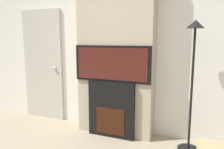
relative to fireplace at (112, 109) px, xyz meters
name	(u,v)px	position (x,y,z in m)	size (l,w,h in m)	color
wall_back	(120,47)	(0.00, 0.34, 0.93)	(6.00, 0.06, 2.70)	silver
chimney_breast	(116,47)	(0.00, 0.15, 0.93)	(1.18, 0.31, 2.70)	tan
fireplace	(112,109)	(0.00, 0.00, 0.00)	(0.72, 0.15, 0.85)	black
television	(112,64)	(0.00, 0.00, 0.69)	(1.18, 0.07, 0.53)	black
floor_lamp	(193,68)	(1.12, -0.02, 0.69)	(0.28, 0.28, 1.70)	black
entry_door	(43,65)	(-1.50, 0.28, 0.58)	(0.83, 0.09, 2.00)	#BCB7AD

